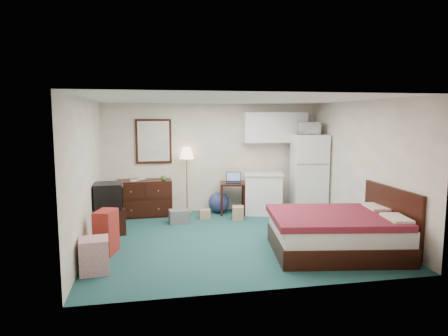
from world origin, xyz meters
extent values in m
cube|color=#1A4645|center=(0.00, 0.00, 0.00)|extent=(5.00, 4.50, 0.01)
cube|color=beige|center=(0.00, 0.00, 2.50)|extent=(5.00, 4.50, 0.01)
cube|color=beige|center=(0.00, 2.25, 1.25)|extent=(5.00, 0.01, 2.50)
cube|color=beige|center=(0.00, -2.25, 1.25)|extent=(5.00, 0.01, 2.50)
cube|color=beige|center=(-2.50, 0.00, 1.25)|extent=(0.01, 4.50, 2.50)
cube|color=beige|center=(2.50, 0.00, 1.25)|extent=(0.01, 4.50, 2.50)
sphere|color=navy|center=(0.10, 1.96, 0.24)|extent=(0.60, 0.60, 0.49)
imported|color=white|center=(2.10, 1.60, 1.97)|extent=(0.57, 0.42, 0.34)
imported|color=tan|center=(-1.87, 1.90, 0.92)|extent=(0.16, 0.02, 0.22)
imported|color=tan|center=(-1.72, 2.07, 0.92)|extent=(0.17, 0.04, 0.23)
imported|color=#4B833D|center=(-1.15, 1.87, 0.87)|extent=(0.14, 0.12, 0.12)
camera|label=1|loc=(-1.49, -6.91, 2.20)|focal=32.00mm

